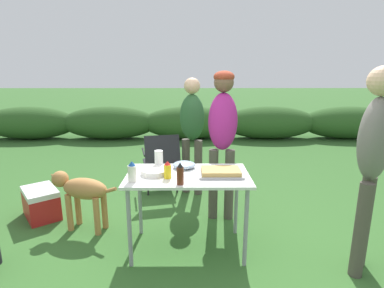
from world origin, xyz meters
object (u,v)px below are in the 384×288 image
folding_table (188,182)px  bbq_sauce_bottle (180,174)px  paper_cup_stack (159,159)px  standing_person_in_red_jacket (192,125)px  dog (81,191)px  standing_person_in_olive_jacket (223,125)px  standing_person_in_dark_puffer (373,152)px  plate_stack (155,172)px  mayo_bottle (132,172)px  food_tray (221,172)px  mustard_bottle (168,170)px  mixing_bowl (184,165)px  camp_chair_green_behind_table (161,159)px  cooler_box (41,203)px

folding_table → bbq_sauce_bottle: (-0.06, -0.25, 0.17)m
paper_cup_stack → standing_person_in_red_jacket: size_ratio=0.11×
folding_table → paper_cup_stack: size_ratio=6.51×
paper_cup_stack → dog: (-0.84, 0.18, -0.40)m
standing_person_in_olive_jacket → standing_person_in_dark_puffer: 1.50m
folding_table → plate_stack: (-0.30, 0.01, 0.10)m
plate_stack → mayo_bottle: (-0.17, -0.18, 0.06)m
food_tray → plate_stack: bearing=177.1°
mayo_bottle → standing_person_in_dark_puffer: (1.90, -0.15, 0.21)m
plate_stack → standing_person_in_red_jacket: standing_person_in_red_jacket is taller
standing_person_in_dark_puffer → dog: standing_person_in_dark_puffer is taller
folding_table → mustard_bottle: bearing=-149.3°
mixing_bowl → standing_person_in_dark_puffer: bearing=-19.2°
standing_person_in_olive_jacket → standing_person_in_dark_puffer: size_ratio=0.98×
camp_chair_green_behind_table → mayo_bottle: bearing=-105.7°
plate_stack → standing_person_in_dark_puffer: 1.78m
plate_stack → paper_cup_stack: 0.20m
plate_stack → paper_cup_stack: (0.02, 0.18, 0.06)m
paper_cup_stack → mayo_bottle: 0.41m
food_tray → mixing_bowl: size_ratio=1.78×
mixing_bowl → standing_person_in_dark_puffer: (1.47, -0.51, 0.26)m
mayo_bottle → standing_person_in_olive_jacket: (0.85, 0.91, 0.24)m
folding_table → mustard_bottle: mustard_bottle is taller
food_tray → plate_stack: 0.59m
mixing_bowl → standing_person_in_olive_jacket: standing_person_in_olive_jacket is taller
mixing_bowl → mustard_bottle: size_ratio=1.41×
standing_person_in_dark_puffer → paper_cup_stack: bearing=-71.2°
bbq_sauce_bottle → standing_person_in_olive_jacket: 1.10m
camp_chair_green_behind_table → mustard_bottle: bearing=-94.8°
food_tray → mayo_bottle: bearing=-168.4°
bbq_sauce_bottle → standing_person_in_olive_jacket: size_ratio=0.11×
food_tray → mustard_bottle: bearing=-170.5°
bbq_sauce_bottle → standing_person_in_dark_puffer: 1.51m
camp_chair_green_behind_table → bbq_sauce_bottle: bearing=-91.6°
mayo_bottle → plate_stack: bearing=47.9°
plate_stack → mayo_bottle: mayo_bottle is taller
paper_cup_stack → mustard_bottle: bearing=-70.3°
mayo_bottle → standing_person_in_dark_puffer: standing_person_in_dark_puffer is taller
mixing_bowl → paper_cup_stack: size_ratio=1.29×
paper_cup_stack → mixing_bowl: bearing=-1.4°
mixing_bowl → camp_chair_green_behind_table: (-0.34, 1.21, -0.30)m
standing_person_in_olive_jacket → standing_person_in_red_jacket: standing_person_in_olive_jacket is taller
food_tray → standing_person_in_olive_jacket: (0.09, 0.76, 0.29)m
mustard_bottle → dog: bearing=153.1°
standing_person_in_dark_puffer → cooler_box: standing_person_in_dark_puffer is taller
standing_person_in_red_jacket → standing_person_in_dark_puffer: (1.39, -1.68, 0.08)m
paper_cup_stack → mustard_bottle: size_ratio=1.10×
bbq_sauce_bottle → cooler_box: size_ratio=0.33×
folding_table → bbq_sauce_bottle: bearing=-103.5°
food_tray → camp_chair_green_behind_table: bearing=115.3°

